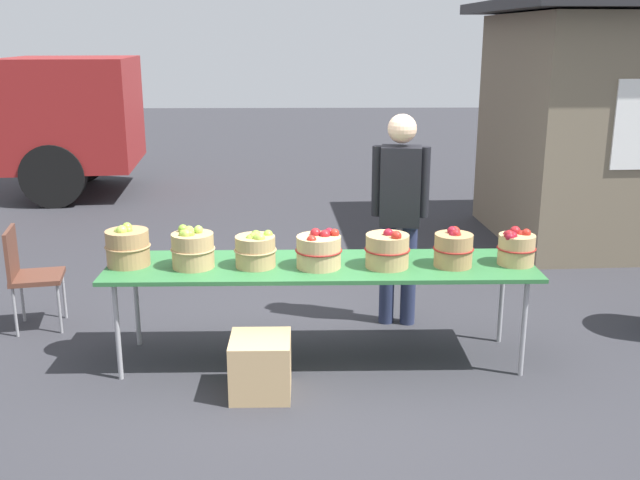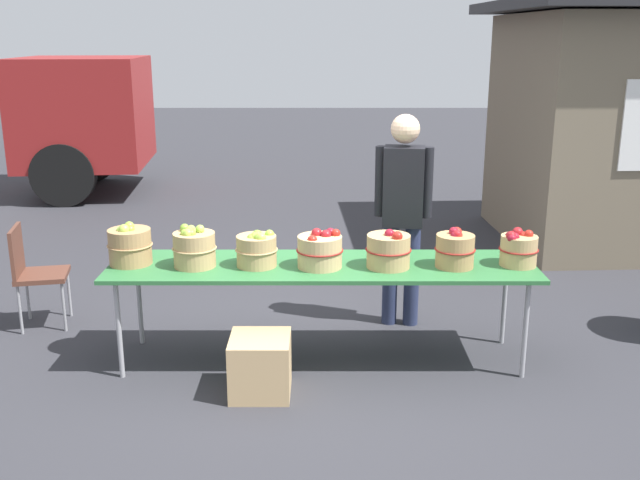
{
  "view_description": "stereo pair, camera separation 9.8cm",
  "coord_description": "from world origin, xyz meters",
  "px_view_note": "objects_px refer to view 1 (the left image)",
  "views": [
    {
      "loc": [
        -0.11,
        -5.05,
        2.35
      ],
      "look_at": [
        0.0,
        0.3,
        0.85
      ],
      "focal_mm": 40.87,
      "sensor_mm": 36.0,
      "label": 1
    },
    {
      "loc": [
        -0.02,
        -5.05,
        2.35
      ],
      "look_at": [
        0.0,
        0.3,
        0.85
      ],
      "focal_mm": 40.87,
      "sensor_mm": 36.0,
      "label": 2
    }
  ],
  "objects_px": {
    "apple_basket_green_0": "(128,247)",
    "apple_basket_green_2": "(256,250)",
    "apple_basket_red_2": "(453,249)",
    "vendor_adult": "(400,204)",
    "market_table": "(321,269)",
    "apple_basket_green_1": "(193,249)",
    "apple_basket_red_0": "(319,250)",
    "folding_chair": "(28,270)",
    "apple_basket_red_1": "(387,250)",
    "produce_crate": "(261,366)",
    "apple_basket_red_3": "(516,247)"
  },
  "relations": [
    {
      "from": "market_table",
      "to": "apple_basket_green_1",
      "type": "relative_size",
      "value": 9.7
    },
    {
      "from": "apple_basket_green_2",
      "to": "apple_basket_red_0",
      "type": "bearing_deg",
      "value": -2.93
    },
    {
      "from": "market_table",
      "to": "apple_basket_red_2",
      "type": "bearing_deg",
      "value": -3.39
    },
    {
      "from": "apple_basket_red_3",
      "to": "apple_basket_green_2",
      "type": "bearing_deg",
      "value": -179.54
    },
    {
      "from": "vendor_adult",
      "to": "apple_basket_red_3",
      "type": "bearing_deg",
      "value": 143.83
    },
    {
      "from": "apple_basket_red_3",
      "to": "produce_crate",
      "type": "bearing_deg",
      "value": -164.25
    },
    {
      "from": "apple_basket_green_0",
      "to": "folding_chair",
      "type": "bearing_deg",
      "value": 146.81
    },
    {
      "from": "apple_basket_red_2",
      "to": "produce_crate",
      "type": "height_order",
      "value": "apple_basket_red_2"
    },
    {
      "from": "apple_basket_red_2",
      "to": "vendor_adult",
      "type": "distance_m",
      "value": 0.84
    },
    {
      "from": "apple_basket_red_0",
      "to": "apple_basket_red_3",
      "type": "relative_size",
      "value": 1.2
    },
    {
      "from": "folding_chair",
      "to": "produce_crate",
      "type": "bearing_deg",
      "value": -132.75
    },
    {
      "from": "apple_basket_green_1",
      "to": "apple_basket_red_2",
      "type": "relative_size",
      "value": 1.09
    },
    {
      "from": "apple_basket_red_0",
      "to": "apple_basket_red_2",
      "type": "xyz_separation_m",
      "value": [
        0.97,
        0.01,
        0.01
      ]
    },
    {
      "from": "vendor_adult",
      "to": "apple_basket_red_0",
      "type": "bearing_deg",
      "value": 57.23
    },
    {
      "from": "apple_basket_green_0",
      "to": "apple_basket_green_2",
      "type": "relative_size",
      "value": 1.06
    },
    {
      "from": "apple_basket_red_1",
      "to": "folding_chair",
      "type": "relative_size",
      "value": 0.38
    },
    {
      "from": "market_table",
      "to": "apple_basket_red_0",
      "type": "xyz_separation_m",
      "value": [
        -0.01,
        -0.06,
        0.16
      ]
    },
    {
      "from": "apple_basket_green_0",
      "to": "apple_basket_red_2",
      "type": "relative_size",
      "value": 1.11
    },
    {
      "from": "apple_basket_green_2",
      "to": "apple_basket_red_1",
      "type": "distance_m",
      "value": 0.95
    },
    {
      "from": "apple_basket_green_1",
      "to": "apple_basket_red_0",
      "type": "bearing_deg",
      "value": -1.05
    },
    {
      "from": "apple_basket_red_0",
      "to": "apple_basket_red_1",
      "type": "distance_m",
      "value": 0.49
    },
    {
      "from": "apple_basket_red_1",
      "to": "apple_basket_red_3",
      "type": "distance_m",
      "value": 0.94
    },
    {
      "from": "market_table",
      "to": "folding_chair",
      "type": "height_order",
      "value": "folding_chair"
    },
    {
      "from": "market_table",
      "to": "apple_basket_red_1",
      "type": "distance_m",
      "value": 0.51
    },
    {
      "from": "apple_basket_green_0",
      "to": "apple_basket_green_2",
      "type": "height_order",
      "value": "apple_basket_green_0"
    },
    {
      "from": "apple_basket_green_0",
      "to": "folding_chair",
      "type": "distance_m",
      "value": 1.25
    },
    {
      "from": "apple_basket_green_0",
      "to": "apple_basket_green_1",
      "type": "xyz_separation_m",
      "value": [
        0.48,
        -0.06,
        -0.0
      ]
    },
    {
      "from": "apple_basket_red_1",
      "to": "vendor_adult",
      "type": "relative_size",
      "value": 0.19
    },
    {
      "from": "apple_basket_red_3",
      "to": "folding_chair",
      "type": "relative_size",
      "value": 0.33
    },
    {
      "from": "market_table",
      "to": "apple_basket_red_0",
      "type": "relative_size",
      "value": 9.15
    },
    {
      "from": "apple_basket_green_2",
      "to": "apple_basket_red_3",
      "type": "xyz_separation_m",
      "value": [
        1.89,
        0.02,
        0.0
      ]
    },
    {
      "from": "apple_basket_red_0",
      "to": "apple_basket_red_2",
      "type": "bearing_deg",
      "value": 0.34
    },
    {
      "from": "apple_basket_green_1",
      "to": "market_table",
      "type": "bearing_deg",
      "value": 2.84
    },
    {
      "from": "apple_basket_green_1",
      "to": "vendor_adult",
      "type": "relative_size",
      "value": 0.18
    },
    {
      "from": "apple_basket_red_0",
      "to": "apple_basket_red_1",
      "type": "xyz_separation_m",
      "value": [
        0.49,
        -0.0,
        0.0
      ]
    },
    {
      "from": "apple_basket_red_0",
      "to": "vendor_adult",
      "type": "bearing_deg",
      "value": 49.02
    },
    {
      "from": "apple_basket_green_0",
      "to": "apple_basket_green_2",
      "type": "distance_m",
      "value": 0.93
    },
    {
      "from": "folding_chair",
      "to": "produce_crate",
      "type": "relative_size",
      "value": 2.12
    },
    {
      "from": "apple_basket_green_1",
      "to": "produce_crate",
      "type": "height_order",
      "value": "apple_basket_green_1"
    },
    {
      "from": "apple_basket_green_2",
      "to": "vendor_adult",
      "type": "distance_m",
      "value": 1.37
    },
    {
      "from": "apple_basket_green_2",
      "to": "apple_basket_red_3",
      "type": "height_order",
      "value": "apple_basket_red_3"
    },
    {
      "from": "apple_basket_green_2",
      "to": "apple_basket_red_0",
      "type": "xyz_separation_m",
      "value": [
        0.46,
        -0.02,
        -0.0
      ]
    },
    {
      "from": "apple_basket_red_1",
      "to": "produce_crate",
      "type": "height_order",
      "value": "apple_basket_red_1"
    },
    {
      "from": "apple_basket_red_2",
      "to": "vendor_adult",
      "type": "bearing_deg",
      "value": 110.75
    },
    {
      "from": "apple_basket_green_1",
      "to": "folding_chair",
      "type": "xyz_separation_m",
      "value": [
        -1.47,
        0.71,
        -0.38
      ]
    },
    {
      "from": "apple_basket_green_0",
      "to": "produce_crate",
      "type": "bearing_deg",
      "value": -29.61
    },
    {
      "from": "apple_basket_green_2",
      "to": "apple_basket_red_1",
      "type": "height_order",
      "value": "apple_basket_red_1"
    },
    {
      "from": "apple_basket_red_0",
      "to": "vendor_adult",
      "type": "xyz_separation_m",
      "value": [
        0.68,
        0.78,
        0.16
      ]
    },
    {
      "from": "apple_basket_green_2",
      "to": "apple_basket_red_2",
      "type": "distance_m",
      "value": 1.42
    },
    {
      "from": "market_table",
      "to": "apple_basket_red_1",
      "type": "bearing_deg",
      "value": -7.88
    }
  ]
}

